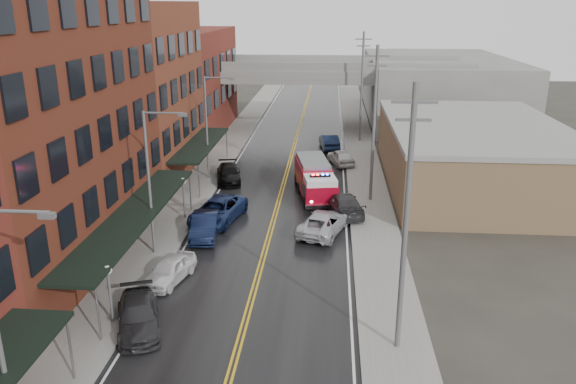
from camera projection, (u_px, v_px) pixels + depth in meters
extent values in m
cube|color=black|center=(273.00, 222.00, 40.15)|extent=(11.00, 160.00, 0.02)
cube|color=slate|center=(173.00, 218.00, 40.66)|extent=(3.00, 160.00, 0.15)
cube|color=slate|center=(376.00, 224.00, 39.59)|extent=(3.00, 160.00, 0.15)
cube|color=gray|center=(195.00, 219.00, 40.54)|extent=(0.30, 160.00, 0.15)
cube|color=gray|center=(352.00, 223.00, 39.71)|extent=(0.30, 160.00, 0.15)
cube|color=#521F15|center=(25.00, 113.00, 31.64)|extent=(9.00, 20.00, 18.00)
cube|color=brown|center=(133.00, 92.00, 48.65)|extent=(9.00, 15.00, 15.00)
cube|color=maroon|center=(184.00, 83.00, 65.65)|extent=(9.00, 20.00, 12.00)
cube|color=brown|center=(472.00, 156.00, 47.61)|extent=(14.00, 22.00, 5.00)
cube|color=slate|center=(437.00, 88.00, 75.32)|extent=(18.00, 30.00, 8.00)
cylinder|color=slate|center=(71.00, 350.00, 22.76)|extent=(0.10, 0.10, 3.00)
cube|color=black|center=(134.00, 215.00, 33.13)|extent=(2.60, 18.00, 0.18)
cylinder|color=slate|center=(98.00, 314.00, 25.40)|extent=(0.10, 0.10, 3.00)
cylinder|color=slate|center=(190.00, 193.00, 41.65)|extent=(0.10, 0.10, 3.00)
cube|color=black|center=(201.00, 144.00, 49.66)|extent=(2.60, 13.00, 0.18)
cylinder|color=slate|center=(199.00, 181.00, 44.29)|extent=(0.10, 0.10, 3.00)
cylinder|color=slate|center=(227.00, 144.00, 55.81)|extent=(0.10, 0.10, 3.00)
cylinder|color=#59595B|center=(111.00, 298.00, 26.95)|extent=(0.14, 0.14, 2.80)
sphere|color=silver|center=(107.00, 270.00, 26.47)|extent=(0.44, 0.44, 0.44)
cylinder|color=#59595B|center=(184.00, 201.00, 40.17)|extent=(0.14, 0.14, 2.80)
sphere|color=silver|center=(183.00, 181.00, 39.69)|extent=(0.44, 0.44, 0.44)
cylinder|color=#59595B|center=(11.00, 211.00, 16.93)|extent=(2.40, 0.12, 0.12)
cube|color=#59595B|center=(47.00, 215.00, 16.88)|extent=(0.50, 0.22, 0.18)
cylinder|color=#59595B|center=(149.00, 186.00, 33.54)|extent=(0.18, 0.18, 9.00)
cylinder|color=#59595B|center=(164.00, 113.00, 32.05)|extent=(2.40, 0.12, 0.12)
cube|color=#59595B|center=(183.00, 115.00, 32.00)|extent=(0.50, 0.22, 0.18)
cylinder|color=#59595B|center=(207.00, 129.00, 48.65)|extent=(0.18, 0.18, 9.00)
cylinder|color=#59595B|center=(218.00, 78.00, 47.16)|extent=(2.40, 0.12, 0.12)
cube|color=#59595B|center=(231.00, 79.00, 47.11)|extent=(0.50, 0.22, 0.18)
cylinder|color=#59595B|center=(406.00, 226.00, 23.53)|extent=(0.24, 0.24, 12.00)
cube|color=#59595B|center=(415.00, 102.00, 21.86)|extent=(1.80, 0.12, 0.12)
cube|color=#59595B|center=(413.00, 120.00, 22.09)|extent=(1.40, 0.12, 0.12)
cylinder|color=#59595B|center=(374.00, 126.00, 42.42)|extent=(0.24, 0.24, 12.00)
cube|color=#59595B|center=(377.00, 56.00, 40.75)|extent=(1.80, 0.12, 0.12)
cube|color=#59595B|center=(377.00, 66.00, 40.98)|extent=(1.40, 0.12, 0.12)
cylinder|color=#59595B|center=(362.00, 88.00, 61.31)|extent=(0.24, 0.24, 12.00)
cube|color=#59595B|center=(364.00, 39.00, 59.64)|extent=(1.80, 0.12, 0.12)
cube|color=#59595B|center=(363.00, 46.00, 59.87)|extent=(1.40, 0.12, 0.12)
cube|color=slate|center=(300.00, 73.00, 68.21)|extent=(40.00, 10.00, 1.50)
cube|color=slate|center=(212.00, 103.00, 70.22)|extent=(1.60, 8.00, 6.00)
cube|color=slate|center=(389.00, 105.00, 68.60)|extent=(1.60, 8.00, 6.00)
cube|color=maroon|center=(313.00, 174.00, 46.11)|extent=(3.36, 5.71, 2.05)
cube|color=maroon|center=(320.00, 192.00, 42.63)|extent=(2.85, 2.93, 1.46)
cube|color=silver|center=(320.00, 180.00, 42.31)|extent=(2.70, 2.72, 0.49)
cube|color=black|center=(320.00, 188.00, 42.72)|extent=(2.70, 1.97, 0.78)
cube|color=slate|center=(313.00, 160.00, 45.74)|extent=(3.05, 5.28, 0.29)
cube|color=black|center=(320.00, 176.00, 42.21)|extent=(1.58, 0.55, 0.14)
sphere|color=#FF0C0C|center=(313.00, 175.00, 42.13)|extent=(0.19, 0.19, 0.19)
sphere|color=#1933FF|center=(327.00, 175.00, 42.24)|extent=(0.19, 0.19, 0.19)
cylinder|color=black|center=(306.00, 202.00, 42.66)|extent=(1.02, 0.51, 0.97)
cylinder|color=black|center=(334.00, 201.00, 42.87)|extent=(1.02, 0.51, 0.97)
cylinder|color=black|center=(300.00, 188.00, 45.88)|extent=(1.02, 0.51, 0.97)
cylinder|color=black|center=(326.00, 187.00, 46.09)|extent=(1.02, 0.51, 0.97)
cylinder|color=black|center=(297.00, 179.00, 48.17)|extent=(1.02, 0.51, 0.97)
cylinder|color=black|center=(322.00, 179.00, 48.38)|extent=(1.02, 0.51, 0.97)
imported|color=#272729|center=(138.00, 316.00, 26.79)|extent=(3.44, 5.15, 1.39)
imported|color=silver|center=(170.00, 270.00, 31.40)|extent=(2.58, 4.36, 1.39)
imported|color=black|center=(205.00, 226.00, 37.35)|extent=(2.16, 4.92, 1.57)
imported|color=#152450|center=(218.00, 211.00, 39.95)|extent=(3.93, 6.36, 1.64)
imported|color=black|center=(229.00, 174.00, 48.97)|extent=(2.97, 5.27, 1.44)
imported|color=#B3B5BC|center=(323.00, 223.00, 37.95)|extent=(3.96, 5.81, 1.48)
imported|color=#2A292C|center=(343.00, 204.00, 41.37)|extent=(3.46, 5.87, 1.60)
imported|color=silver|center=(341.00, 157.00, 54.09)|extent=(2.94, 4.72, 1.50)
imported|color=black|center=(329.00, 142.00, 60.01)|extent=(2.38, 4.97, 1.57)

